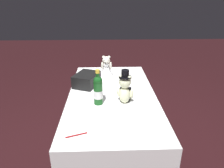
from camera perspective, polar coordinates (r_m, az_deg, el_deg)
name	(u,v)px	position (r m, az deg, el deg)	size (l,w,h in m)	color
ground_plane	(112,154)	(2.36, 0.00, -18.52)	(12.00, 12.00, 0.00)	black
reception_table	(112,126)	(2.14, 0.00, -11.35)	(1.53, 0.80, 0.72)	white
teddy_bear_groom	(125,89)	(1.77, 3.52, -1.30)	(0.14, 0.14, 0.29)	beige
teddy_bear_bride	(106,67)	(2.36, -1.53, 4.56)	(0.19, 0.16, 0.24)	white
champagne_bottle	(98,90)	(1.74, -3.78, -1.57)	(0.08, 0.08, 0.30)	#154B1A
signing_pen	(76,135)	(1.44, -9.80, -13.52)	(0.06, 0.15, 0.01)	maroon
gift_case_black	(87,80)	(2.13, -6.88, 1.18)	(0.32, 0.28, 0.12)	black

